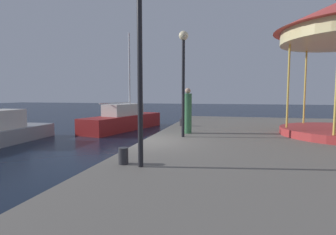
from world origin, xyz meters
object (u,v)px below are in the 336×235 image
at_px(sailboat_red, 124,120).
at_px(bollard_south, 182,122).
at_px(lamp_post_far_end, 183,65).
at_px(bollard_center, 123,156).
at_px(lamp_post_mid_promenade, 140,32).
at_px(person_mid_promenade, 188,112).

distance_m(sailboat_red, bollard_south, 5.91).
distance_m(lamp_post_far_end, bollard_center, 5.14).
relative_size(lamp_post_mid_promenade, bollard_south, 11.31).
bearing_deg(person_mid_promenade, sailboat_red, 132.55).
bearing_deg(lamp_post_far_end, sailboat_red, 127.93).
distance_m(lamp_post_mid_promenade, person_mid_promenade, 5.94).
relative_size(lamp_post_far_end, bollard_center, 10.26).
bearing_deg(bollard_south, sailboat_red, 144.08).
relative_size(lamp_post_mid_promenade, person_mid_promenade, 2.31).
relative_size(bollard_center, person_mid_promenade, 0.20).
height_order(sailboat_red, bollard_center, sailboat_red).
bearing_deg(lamp_post_far_end, lamp_post_mid_promenade, -92.49).
distance_m(sailboat_red, lamp_post_far_end, 9.38).
relative_size(lamp_post_mid_promenade, lamp_post_far_end, 1.10).
height_order(sailboat_red, person_mid_promenade, sailboat_red).
bearing_deg(sailboat_red, bollard_center, -67.18).
bearing_deg(bollard_south, person_mid_promenade, -74.23).
xyz_separation_m(bollard_center, person_mid_promenade, (0.70, 5.41, 0.72)).
xyz_separation_m(sailboat_red, bollard_south, (4.78, -3.46, 0.30)).
distance_m(bollard_south, bollard_center, 7.93).
distance_m(lamp_post_mid_promenade, bollard_center, 2.92).
xyz_separation_m(lamp_post_mid_promenade, bollard_center, (-0.49, 0.13, -2.87)).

